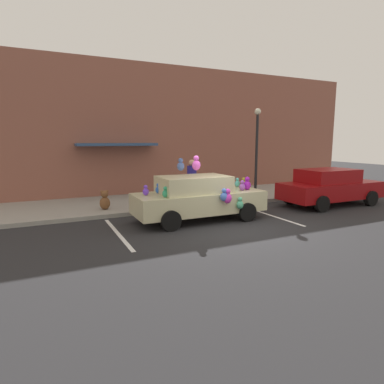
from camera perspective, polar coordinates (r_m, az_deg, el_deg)
name	(u,v)px	position (r m, az deg, el deg)	size (l,w,h in m)	color
ground_plane	(235,228)	(10.28, 7.70, -6.35)	(60.00, 60.00, 0.00)	#262628
sidewalk	(175,200)	(14.60, -3.03, -1.37)	(24.00, 4.00, 0.15)	gray
storefront_building	(158,131)	(16.36, -6.10, 10.69)	(24.00, 1.25, 6.40)	brown
parking_stripe_front	(269,215)	(12.29, 13.53, -3.95)	(0.12, 3.60, 0.01)	silver
parking_stripe_rear	(118,233)	(9.88, -13.02, -7.14)	(0.12, 3.60, 0.01)	silver
plush_covered_car	(198,197)	(11.00, 1.14, -0.95)	(4.50, 2.00, 2.24)	beige
parked_sedan_behind	(330,187)	(14.81, 23.23, 0.86)	(4.55, 1.95, 1.54)	maroon
teddy_bear_on_sidewalk	(105,201)	(12.54, -15.20, -1.48)	(0.39, 0.32, 0.74)	brown
street_lamp_post	(257,144)	(14.69, 11.41, 8.33)	(0.28, 0.28, 3.96)	black
pedestrian_near_shopfront	(192,184)	(13.11, -0.03, 1.50)	(0.38, 0.38, 1.82)	navy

